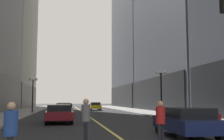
# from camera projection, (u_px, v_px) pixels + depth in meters

# --- Properties ---
(ground_plane) EXTENTS (200.00, 200.00, 0.00)m
(ground_plane) POSITION_uv_depth(u_px,v_px,m) (82.00, 112.00, 39.99)
(ground_plane) COLOR #262628
(sidewalk_left) EXTENTS (4.50, 78.00, 0.15)m
(sidewalk_left) POSITION_uv_depth(u_px,v_px,m) (23.00, 112.00, 38.66)
(sidewalk_left) COLOR gray
(sidewalk_left) RESTS_ON ground
(sidewalk_right) EXTENTS (4.50, 78.00, 0.15)m
(sidewalk_right) POSITION_uv_depth(u_px,v_px,m) (138.00, 111.00, 41.33)
(sidewalk_right) COLOR gray
(sidewalk_right) RESTS_ON ground
(lane_centre_stripe) EXTENTS (0.16, 70.00, 0.01)m
(lane_centre_stripe) POSITION_uv_depth(u_px,v_px,m) (82.00, 112.00, 39.99)
(lane_centre_stripe) COLOR #E5D64C
(lane_centre_stripe) RESTS_ON ground
(car_navy) EXTENTS (1.97, 4.47, 1.32)m
(car_navy) POSITION_uv_depth(u_px,v_px,m) (186.00, 121.00, 12.34)
(car_navy) COLOR #141E4C
(car_navy) RESTS_ON ground
(car_maroon) EXTENTS (2.06, 4.76, 1.32)m
(car_maroon) POSITION_uv_depth(u_px,v_px,m) (59.00, 113.00, 20.44)
(car_maroon) COLOR maroon
(car_maroon) RESTS_ON ground
(car_white) EXTENTS (1.98, 4.61, 1.32)m
(car_white) POSITION_uv_depth(u_px,v_px,m) (64.00, 109.00, 29.75)
(car_white) COLOR silver
(car_white) RESTS_ON ground
(car_silver) EXTENTS (2.02, 4.45, 1.32)m
(car_silver) POSITION_uv_depth(u_px,v_px,m) (64.00, 107.00, 37.54)
(car_silver) COLOR #B7B7BC
(car_silver) RESTS_ON ground
(car_yellow) EXTENTS (1.78, 4.31, 1.32)m
(car_yellow) POSITION_uv_depth(u_px,v_px,m) (95.00, 106.00, 46.50)
(car_yellow) COLOR yellow
(car_yellow) RESTS_ON ground
(pedestrian_in_grey_suit) EXTENTS (0.37, 0.37, 1.70)m
(pedestrian_in_grey_suit) POSITION_uv_depth(u_px,v_px,m) (86.00, 117.00, 10.80)
(pedestrian_in_grey_suit) COLOR black
(pedestrian_in_grey_suit) RESTS_ON ground
(pedestrian_in_blue_hoodie) EXTENTS (0.38, 0.38, 1.60)m
(pedestrian_in_blue_hoodie) POSITION_uv_depth(u_px,v_px,m) (11.00, 130.00, 6.80)
(pedestrian_in_blue_hoodie) COLOR black
(pedestrian_in_blue_hoodie) RESTS_ON ground
(pedestrian_in_red_jacket) EXTENTS (0.47, 0.47, 1.62)m
(pedestrian_in_red_jacket) POSITION_uv_depth(u_px,v_px,m) (161.00, 120.00, 10.16)
(pedestrian_in_red_jacket) COLOR black
(pedestrian_in_red_jacket) RESTS_ON ground
(street_lamp_left_far) EXTENTS (1.06, 0.36, 4.43)m
(street_lamp_left_far) POSITION_uv_depth(u_px,v_px,m) (33.00, 87.00, 34.30)
(street_lamp_left_far) COLOR black
(street_lamp_left_far) RESTS_ON ground
(street_lamp_right_mid) EXTENTS (1.06, 0.36, 4.43)m
(street_lamp_right_mid) POSITION_uv_depth(u_px,v_px,m) (161.00, 83.00, 26.01)
(street_lamp_right_mid) COLOR black
(street_lamp_right_mid) RESTS_ON ground
(fire_hydrant_right) EXTENTS (0.28, 0.28, 0.80)m
(fire_hydrant_right) POSITION_uv_depth(u_px,v_px,m) (219.00, 121.00, 16.99)
(fire_hydrant_right) COLOR red
(fire_hydrant_right) RESTS_ON ground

